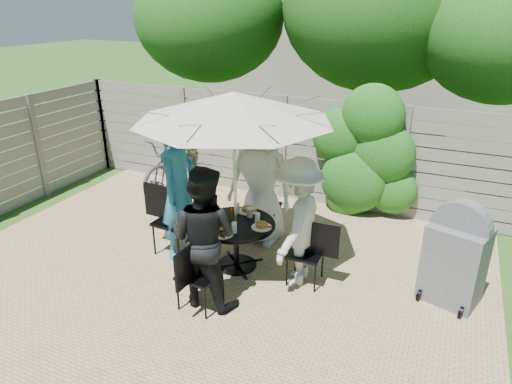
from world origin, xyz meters
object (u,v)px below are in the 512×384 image
at_px(chair_left, 174,233).
at_px(glass_left, 214,217).
at_px(patio_table, 236,236).
at_px(umbrella, 234,106).
at_px(person_front, 203,238).
at_px(glass_front, 234,228).
at_px(chair_back, 264,218).
at_px(plate_right, 262,226).
at_px(plate_back, 247,210).
at_px(plate_front, 223,233).
at_px(glass_right, 258,218).
at_px(person_right, 297,223).
at_px(bicycle, 181,163).
at_px(person_back, 261,179).
at_px(person_left, 179,191).
at_px(plate_left, 211,216).
at_px(chair_right, 306,265).
at_px(syrup_jug, 233,215).
at_px(glass_back, 237,208).
at_px(coffee_cup, 250,213).
at_px(chair_front, 200,288).

relative_size(chair_left, glass_left, 7.04).
distance_m(patio_table, umbrella, 1.71).
bearing_deg(person_front, glass_front, -100.42).
bearing_deg(chair_left, umbrella, 4.18).
bearing_deg(chair_back, plate_right, 15.24).
xyz_separation_m(plate_back, glass_front, (0.11, -0.62, 0.05)).
xyz_separation_m(person_front, plate_front, (-0.00, 0.47, -0.17)).
xyz_separation_m(patio_table, glass_right, (0.26, 0.11, 0.27)).
xyz_separation_m(person_right, bicycle, (-2.97, 2.03, -0.30)).
bearing_deg(plate_front, person_back, 90.59).
xyz_separation_m(person_left, glass_front, (0.94, -0.25, -0.23)).
bearing_deg(plate_left, glass_right, 10.20).
distance_m(plate_front, glass_left, 0.37).
bearing_deg(chair_right, plate_right, -1.15).
bearing_deg(syrup_jug, person_right, -2.63).
bearing_deg(patio_table, plate_back, 90.59).
xyz_separation_m(person_left, person_right, (1.66, 0.02, -0.14)).
distance_m(glass_back, glass_front, 0.56).
xyz_separation_m(glass_back, coffee_cup, (0.21, -0.04, -0.01)).
xyz_separation_m(glass_front, glass_right, (0.15, 0.37, 0.00)).
distance_m(chair_left, coffee_cup, 1.17).
height_order(plate_back, glass_front, glass_front).
bearing_deg(plate_right, person_back, 114.04).
distance_m(person_back, person_right, 1.18).
bearing_deg(bicycle, chair_front, -47.15).
bearing_deg(patio_table, plate_right, 0.59).
distance_m(chair_right, coffee_cup, 1.00).
bearing_deg(person_right, chair_front, -40.74).
bearing_deg(umbrella, syrup_jug, 140.78).
height_order(person_right, bicycle, person_right).
height_order(chair_right, plate_left, chair_right).
relative_size(person_back, chair_front, 2.17).
bearing_deg(coffee_cup, person_front, -94.85).
bearing_deg(syrup_jug, plate_right, -6.20).
distance_m(chair_right, plate_left, 1.39).
relative_size(patio_table, chair_back, 1.05).
bearing_deg(coffee_cup, syrup_jug, -132.68).
bearing_deg(plate_front, person_front, -89.41).
xyz_separation_m(person_left, glass_left, (0.57, -0.10, -0.23)).
relative_size(person_right, syrup_jug, 10.25).
relative_size(chair_front, plate_front, 3.43).
xyz_separation_m(person_back, chair_left, (-0.96, -0.84, -0.67)).
relative_size(person_front, glass_back, 12.13).
relative_size(person_right, plate_left, 6.31).
distance_m(chair_back, chair_right, 1.37).
height_order(plate_right, glass_back, glass_back).
bearing_deg(person_back, plate_right, -66.55).
bearing_deg(person_back, plate_front, -90.00).
distance_m(person_front, glass_left, 0.78).
relative_size(umbrella, syrup_jug, 15.20).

